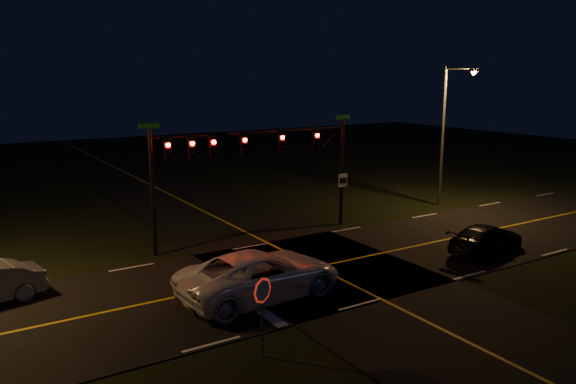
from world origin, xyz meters
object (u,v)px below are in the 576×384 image
stop_sign (262,300)px  suv_dark (486,239)px  streetlight_ne (447,125)px  signal_mast_ne (307,152)px  signal_mast_nw (174,165)px  pickup_white (260,276)px

stop_sign → suv_dark: stop_sign is taller
streetlight_ne → signal_mast_ne: 10.91m
suv_dark → signal_mast_ne: bearing=21.5°
streetlight_ne → signal_mast_nw: size_ratio=1.44×
signal_mast_nw → streetlight_ne: bearing=0.5°
streetlight_ne → stop_sign: size_ratio=3.53×
pickup_white → signal_mast_nw: bearing=0.9°
signal_mast_nw → stop_sign: size_ratio=2.45×
signal_mast_ne → signal_mast_nw: bearing=180.0°
signal_mast_ne → stop_sign: signal_mast_ne is taller
suv_dark → stop_sign: bearing=92.5°
signal_mast_nw → stop_sign: 11.69m
signal_mast_nw → suv_dark: bearing=-32.4°
pickup_white → stop_sign: bearing=148.0°
signal_mast_nw → pickup_white: size_ratio=0.94×
signal_mast_ne → pickup_white: (-6.93, -7.18, -3.45)m
suv_dark → streetlight_ne: bearing=-46.4°
signal_mast_nw → pickup_white: bearing=-85.3°
signal_mast_ne → stop_sign: 14.77m
signal_mast_nw → suv_dark: size_ratio=1.27×
signal_mast_nw → pickup_white: 7.95m
signal_mast_ne → suv_dark: 10.13m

